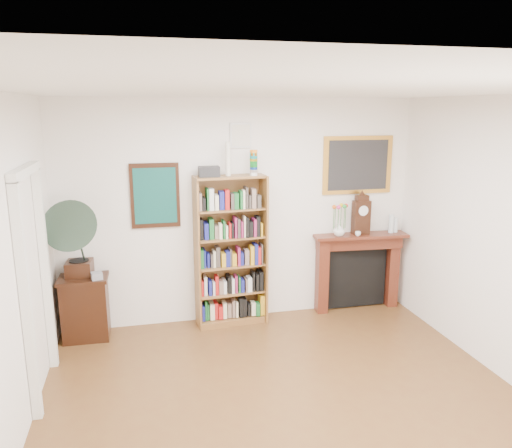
{
  "coord_description": "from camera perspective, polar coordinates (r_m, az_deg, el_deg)",
  "views": [
    {
      "loc": [
        -1.23,
        -3.52,
        2.67
      ],
      "look_at": [
        -0.02,
        1.6,
        1.45
      ],
      "focal_mm": 35.0,
      "sensor_mm": 36.0,
      "label": 1
    }
  ],
  "objects": [
    {
      "name": "cd_stack",
      "position": [
        6.01,
        -17.75,
        -5.65
      ],
      "size": [
        0.15,
        0.15,
        0.08
      ],
      "primitive_type": "cube",
      "rotation": [
        0.0,
        0.0,
        0.24
      ],
      "color": "#AAA9B5",
      "rests_on": "side_cabinet"
    },
    {
      "name": "bottle_right",
      "position": [
        6.9,
        15.65,
        -0.09
      ],
      "size": [
        0.06,
        0.06,
        0.2
      ],
      "primitive_type": "cylinder",
      "color": "silver",
      "rests_on": "fireplace"
    },
    {
      "name": "mantel_clock",
      "position": [
        6.67,
        11.93,
        0.97
      ],
      "size": [
        0.23,
        0.14,
        0.52
      ],
      "rotation": [
        0.0,
        0.0,
        0.03
      ],
      "color": "black",
      "rests_on": "fireplace"
    },
    {
      "name": "bottle_left",
      "position": [
        6.86,
        15.2,
        0.03
      ],
      "size": [
        0.07,
        0.07,
        0.24
      ],
      "primitive_type": "cylinder",
      "color": "silver",
      "rests_on": "fireplace"
    },
    {
      "name": "fireplace",
      "position": [
        6.87,
        11.49,
        -4.59
      ],
      "size": [
        1.27,
        0.39,
        1.05
      ],
      "rotation": [
        0.0,
        0.0,
        -0.07
      ],
      "color": "#4C1A11",
      "rests_on": "floor"
    },
    {
      "name": "teal_poster",
      "position": [
        6.09,
        -11.45,
        3.19
      ],
      "size": [
        0.58,
        0.04,
        0.78
      ],
      "color": "black",
      "rests_on": "back_wall"
    },
    {
      "name": "bookshelf",
      "position": [
        6.16,
        -2.9,
        -2.16
      ],
      "size": [
        0.89,
        0.38,
        2.17
      ],
      "rotation": [
        0.0,
        0.0,
        0.08
      ],
      "color": "brown",
      "rests_on": "floor"
    },
    {
      "name": "room",
      "position": [
        3.94,
        5.61,
        -5.77
      ],
      "size": [
        4.51,
        5.01,
        2.81
      ],
      "color": "brown",
      "rests_on": "ground"
    },
    {
      "name": "gramophone",
      "position": [
        5.92,
        -20.0,
        -1.15
      ],
      "size": [
        0.62,
        0.76,
        0.95
      ],
      "rotation": [
        0.0,
        0.0,
        -0.07
      ],
      "color": "black",
      "rests_on": "side_cabinet"
    },
    {
      "name": "small_picture",
      "position": [
        6.14,
        -1.76,
        10.1
      ],
      "size": [
        0.26,
        0.04,
        0.3
      ],
      "color": "white",
      "rests_on": "back_wall"
    },
    {
      "name": "flower_vase",
      "position": [
        6.54,
        9.48,
        -0.69
      ],
      "size": [
        0.18,
        0.18,
        0.16
      ],
      "primitive_type": "imported",
      "rotation": [
        0.0,
        0.0,
        0.24
      ],
      "color": "silver",
      "rests_on": "fireplace"
    },
    {
      "name": "side_cabinet",
      "position": [
        6.27,
        -18.92,
        -9.05
      ],
      "size": [
        0.57,
        0.42,
        0.76
      ],
      "primitive_type": "cube",
      "rotation": [
        0.0,
        0.0,
        -0.02
      ],
      "color": "black",
      "rests_on": "floor"
    },
    {
      "name": "gilt_painting",
      "position": [
        6.65,
        11.55,
        6.62
      ],
      "size": [
        0.95,
        0.04,
        0.75
      ],
      "color": "gold",
      "rests_on": "back_wall"
    },
    {
      "name": "teacup",
      "position": [
        6.6,
        11.57,
        -1.1
      ],
      "size": [
        0.1,
        0.1,
        0.06
      ],
      "primitive_type": "imported",
      "rotation": [
        0.0,
        0.0,
        -0.32
      ],
      "color": "white",
      "rests_on": "fireplace"
    },
    {
      "name": "door_casing",
      "position": [
        5.03,
        -24.0,
        -4.35
      ],
      "size": [
        0.08,
        1.02,
        2.17
      ],
      "color": "white",
      "rests_on": "left_wall"
    }
  ]
}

